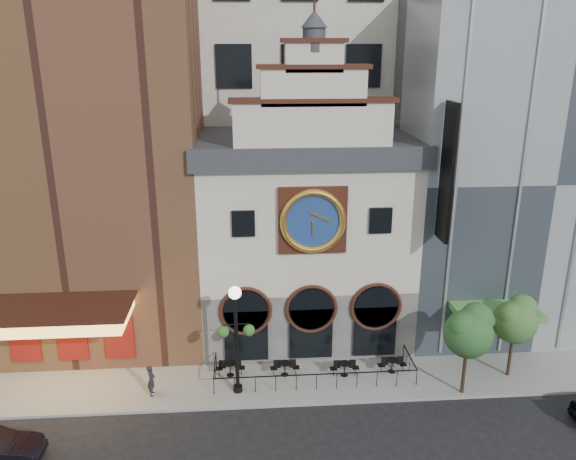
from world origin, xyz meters
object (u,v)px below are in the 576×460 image
(bistro_3, at_px, (392,364))
(tree_right, at_px, (516,319))
(lamppost, at_px, (236,328))
(bistro_2, at_px, (344,368))
(bistro_0, at_px, (230,368))
(tree_left, at_px, (469,330))
(bistro_1, at_px, (285,368))
(pedestrian, at_px, (151,380))

(bistro_3, relative_size, tree_right, 0.34)
(lamppost, bearing_deg, bistro_2, 6.94)
(bistro_0, distance_m, tree_left, 12.65)
(bistro_2, relative_size, tree_left, 0.32)
(bistro_1, bearing_deg, bistro_3, -1.24)
(bistro_3, xyz_separation_m, tree_right, (6.27, -0.70, 2.91))
(bistro_3, bearing_deg, bistro_1, 178.76)
(bistro_0, bearing_deg, bistro_1, -3.58)
(pedestrian, height_order, lamppost, lamppost)
(bistro_0, height_order, lamppost, lamppost)
(bistro_1, xyz_separation_m, tree_left, (9.07, -2.23, 3.12))
(bistro_1, relative_size, bistro_2, 1.00)
(bistro_3, distance_m, tree_right, 6.95)
(bistro_0, xyz_separation_m, lamppost, (0.42, -1.49, 3.18))
(tree_right, bearing_deg, pedestrian, -178.65)
(bistro_2, relative_size, pedestrian, 0.94)
(pedestrian, bearing_deg, bistro_3, -87.00)
(bistro_0, distance_m, tree_right, 15.41)
(bistro_0, height_order, bistro_2, same)
(bistro_0, relative_size, bistro_2, 1.00)
(bistro_0, relative_size, tree_left, 0.32)
(bistro_1, height_order, bistro_3, same)
(bistro_3, height_order, pedestrian, pedestrian)
(bistro_1, xyz_separation_m, bistro_2, (3.22, -0.27, 0.00))
(bistro_0, height_order, bistro_3, same)
(tree_right, bearing_deg, bistro_1, 176.10)
(lamppost, bearing_deg, tree_right, -1.40)
(bistro_1, bearing_deg, lamppost, -152.74)
(bistro_2, bearing_deg, tree_left, -18.53)
(bistro_1, bearing_deg, tree_left, -13.82)
(bistro_2, xyz_separation_m, tree_left, (5.85, -1.96, 3.12))
(bistro_2, distance_m, pedestrian, 10.19)
(bistro_2, relative_size, tree_right, 0.34)
(bistro_2, bearing_deg, bistro_1, 175.21)
(bistro_1, bearing_deg, pedestrian, -169.52)
(bistro_2, distance_m, tree_left, 6.91)
(bistro_2, distance_m, tree_right, 9.41)
(bistro_0, relative_size, pedestrian, 0.94)
(bistro_2, bearing_deg, lamppost, -169.81)
(bistro_3, height_order, tree_right, tree_right)
(bistro_0, distance_m, bistro_1, 2.96)
(bistro_0, relative_size, tree_right, 0.34)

